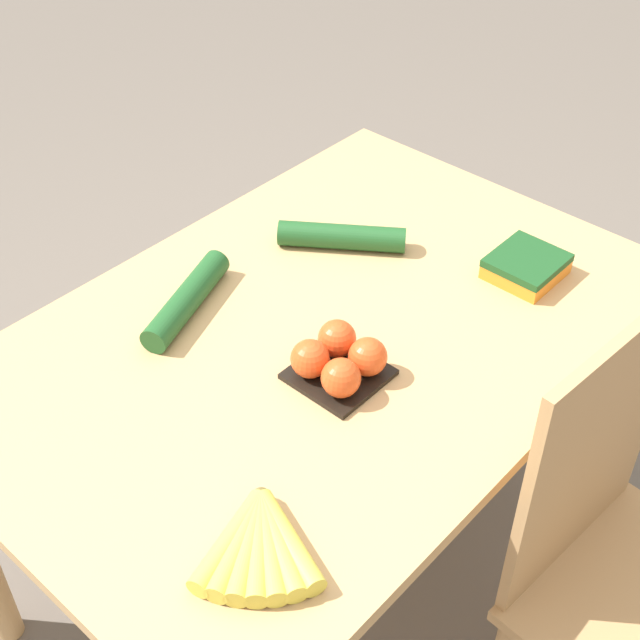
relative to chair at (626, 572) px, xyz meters
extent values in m
plane|color=#665B51|center=(0.08, -0.64, -0.50)|extent=(12.00, 12.00, 0.00)
cube|color=tan|center=(0.08, -0.64, 0.21)|extent=(1.33, 0.90, 0.03)
cylinder|color=tan|center=(-0.52, -1.03, -0.15)|extent=(0.06, 0.06, 0.69)
cylinder|color=tan|center=(-0.52, -0.25, -0.15)|extent=(0.06, 0.06, 0.69)
cube|color=tan|center=(-0.01, -0.12, 0.21)|extent=(0.39, 0.05, 0.51)
cylinder|color=tan|center=(-0.19, -0.08, -0.28)|extent=(0.04, 0.04, 0.43)
sphere|color=brown|center=(0.44, -0.44, 0.24)|extent=(0.03, 0.03, 0.03)
cylinder|color=#DBCC47|center=(0.53, -0.41, 0.24)|extent=(0.18, 0.08, 0.04)
cylinder|color=#DBCC47|center=(0.52, -0.40, 0.24)|extent=(0.18, 0.11, 0.04)
cylinder|color=#DBCC47|center=(0.51, -0.39, 0.24)|extent=(0.17, 0.13, 0.04)
cylinder|color=#DBCC47|center=(0.51, -0.38, 0.24)|extent=(0.16, 0.15, 0.04)
cylinder|color=#DBCC47|center=(0.49, -0.37, 0.24)|extent=(0.14, 0.16, 0.04)
cylinder|color=#DBCC47|center=(0.48, -0.36, 0.24)|extent=(0.12, 0.17, 0.04)
cylinder|color=#DBCC47|center=(0.47, -0.35, 0.24)|extent=(0.09, 0.18, 0.04)
cube|color=black|center=(0.15, -0.54, 0.23)|extent=(0.15, 0.15, 0.01)
sphere|color=#DB4C1E|center=(0.11, -0.57, 0.27)|extent=(0.07, 0.07, 0.07)
sphere|color=#DB4C1E|center=(0.18, -0.57, 0.27)|extent=(0.07, 0.07, 0.07)
sphere|color=#DB4C1E|center=(0.11, -0.50, 0.27)|extent=(0.07, 0.07, 0.07)
sphere|color=#DB4C1E|center=(0.18, -0.50, 0.27)|extent=(0.07, 0.07, 0.07)
cube|color=orange|center=(-0.33, -0.45, 0.25)|extent=(0.14, 0.13, 0.04)
cube|color=#19471E|center=(-0.33, -0.45, 0.26)|extent=(0.14, 0.13, 0.02)
cylinder|color=#1E5123|center=(-0.15, -0.79, 0.25)|extent=(0.20, 0.25, 0.05)
cylinder|color=#1E5123|center=(0.20, -0.87, 0.25)|extent=(0.27, 0.14, 0.05)
camera|label=1|loc=(1.01, 0.20, 1.32)|focal=50.00mm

